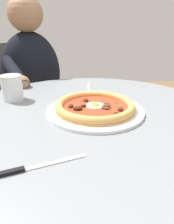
{
  "coord_description": "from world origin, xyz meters",
  "views": [
    {
      "loc": [
        -0.64,
        0.08,
        0.98
      ],
      "look_at": [
        -0.02,
        0.02,
        0.72
      ],
      "focal_mm": 33.17,
      "sensor_mm": 36.0,
      "label": 1
    }
  ],
  "objects": [
    {
      "name": "pizza_on_plate",
      "position": [
        -0.0,
        -0.01,
        0.73
      ],
      "size": [
        0.33,
        0.33,
        0.04
      ],
      "color": "white",
      "rests_on": "dining_table"
    },
    {
      "name": "steak_knife",
      "position": [
        -0.29,
        0.18,
        0.71
      ],
      "size": [
        0.08,
        0.21,
        0.01
      ],
      "color": "silver",
      "rests_on": "dining_table"
    },
    {
      "name": "diner_person",
      "position": [
        0.66,
        0.3,
        0.51
      ],
      "size": [
        0.57,
        0.43,
        1.14
      ],
      "color": "#282833",
      "rests_on": "ground"
    },
    {
      "name": "water_glass",
      "position": [
        0.15,
        0.29,
        0.75
      ],
      "size": [
        0.08,
        0.08,
        0.1
      ],
      "color": "silver",
      "rests_on": "dining_table"
    },
    {
      "name": "dining_table",
      "position": [
        0.0,
        0.0,
        0.57
      ],
      "size": [
        0.96,
        0.96,
        0.71
      ],
      "color": "gray",
      "rests_on": "ground"
    },
    {
      "name": "cafe_chair_diner",
      "position": [
        0.8,
        0.36,
        0.53
      ],
      "size": [
        0.56,
        0.56,
        0.87
      ],
      "color": "#504A45",
      "rests_on": "ground"
    },
    {
      "name": "fork_utensil",
      "position": [
        0.28,
        -0.02,
        0.71
      ],
      "size": [
        0.18,
        0.03,
        0.0
      ],
      "color": "#BCBCC1",
      "rests_on": "dining_table"
    }
  ]
}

